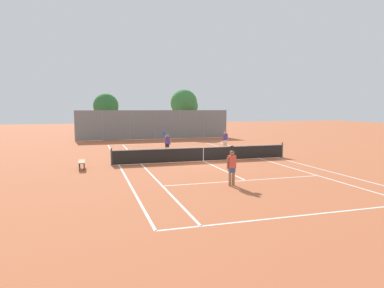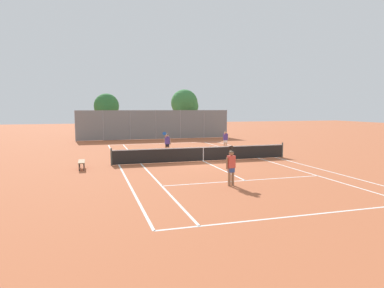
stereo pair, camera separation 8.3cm
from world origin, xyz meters
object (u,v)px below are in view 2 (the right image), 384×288
Objects in this scene: player_near_side at (231,165)px; tree_behind_right at (186,104)px; player_far_right at (225,139)px; tree_behind_left at (106,106)px; loose_tennis_ball_0 at (182,161)px; courtside_bench at (82,162)px; tennis_net at (203,153)px; loose_tennis_ball_2 at (231,148)px; loose_tennis_ball_1 at (259,157)px; player_far_left at (167,143)px.

tree_behind_right reaches higher than player_near_side.
tree_behind_left is (-8.93, 14.95, 2.78)m from player_far_right.
tree_behind_right is at bearing 78.71° from player_near_side.
loose_tennis_ball_0 is 20.16m from tree_behind_right.
tree_behind_right reaches higher than courtside_bench.
player_far_right reaches higher than loose_tennis_ball_0.
tennis_net reaches higher than loose_tennis_ball_2.
loose_tennis_ball_1 is at bearing -89.55° from tree_behind_right.
tree_behind_right reaches higher than tree_behind_left.
player_near_side is 26.88× the size of loose_tennis_ball_0.
player_far_right reaches higher than courtside_bench.
player_far_right is (4.83, 12.45, -0.02)m from player_near_side.
loose_tennis_ball_2 is at bearing -55.22° from tree_behind_left.
tree_behind_right is at bearing 88.22° from player_far_right.
courtside_bench is at bearing -96.74° from tree_behind_left.
tree_behind_right is (11.84, 19.98, 3.61)m from courtside_bench.
player_far_right is 24.24× the size of loose_tennis_ball_1.
courtside_bench is at bearing -174.07° from tennis_net.
tree_behind_right is (4.17, 19.19, 3.51)m from tennis_net.
player_far_left is at bearing 152.16° from loose_tennis_ball_1.
player_far_right reaches higher than loose_tennis_ball_1.
tree_behind_right is at bearing -6.18° from tree_behind_left.
player_far_left is 0.31× the size of tree_behind_right.
player_far_right is 1.07× the size of courtside_bench.
courtside_bench reaches higher than loose_tennis_ball_0.
player_far_left reaches higher than courtside_bench.
tree_behind_left is at bearing 104.43° from tennis_net.
loose_tennis_ball_1 is at bearing 5.88° from courtside_bench.
player_far_left is at bearing -158.37° from loose_tennis_ball_2.
loose_tennis_ball_2 is at bearing -88.03° from tree_behind_right.
tree_behind_right is at bearing 90.45° from loose_tennis_ball_1.
tennis_net is at bearing -125.42° from player_far_right.
player_far_right is 12.92m from courtside_bench.
tree_behind_right is (-0.45, 13.12, 3.99)m from loose_tennis_ball_2.
tennis_net is 2.08× the size of tree_behind_right.
loose_tennis_ball_0 is at bearing 9.27° from courtside_bench.
loose_tennis_ball_0 is 0.01× the size of tree_behind_left.
tennis_net is 7.29m from player_near_side.
tree_behind_right is at bearing 73.59° from loose_tennis_ball_0.
player_far_left is 5.62m from player_far_right.
tennis_net is 21.10m from tree_behind_left.
tree_behind_left is at bearing 124.78° from loose_tennis_ball_2.
tennis_net is 2.30× the size of tree_behind_left.
loose_tennis_ball_2 is 0.01× the size of tree_behind_right.
player_far_right reaches higher than tennis_net.
player_far_left is (-0.54, 10.78, 0.00)m from player_near_side.
loose_tennis_ball_2 is 0.04× the size of courtside_bench.
player_near_side is 1.11× the size of player_far_right.
loose_tennis_ball_2 is at bearing 44.05° from loose_tennis_ball_0.
courtside_bench reaches higher than loose_tennis_ball_1.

